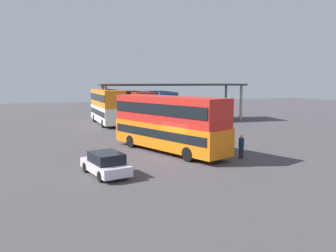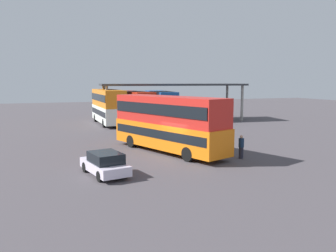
{
  "view_description": "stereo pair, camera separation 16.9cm",
  "coord_description": "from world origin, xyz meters",
  "px_view_note": "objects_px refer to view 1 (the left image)",
  "views": [
    {
      "loc": [
        -9.15,
        -22.2,
        5.39
      ],
      "look_at": [
        -0.01,
        2.35,
        2.0
      ],
      "focal_mm": 37.04,
      "sensor_mm": 36.0,
      "label": 1
    },
    {
      "loc": [
        -8.99,
        -22.26,
        5.39
      ],
      "look_at": [
        -0.01,
        2.35,
        2.0
      ],
      "focal_mm": 37.04,
      "sensor_mm": 36.0,
      "label": 2
    }
  ],
  "objects_px": {
    "parked_hatchback": "(106,164)",
    "double_decker_far_right": "(160,104)",
    "double_decker_main": "(168,122)",
    "double_decker_near_canopy": "(107,105)",
    "pedestrian_waiting": "(241,147)",
    "double_decker_mid_row": "(133,105)"
  },
  "relations": [
    {
      "from": "double_decker_far_right",
      "to": "pedestrian_waiting",
      "type": "distance_m",
      "value": 24.76
    },
    {
      "from": "double_decker_mid_row",
      "to": "double_decker_far_right",
      "type": "bearing_deg",
      "value": -83.9
    },
    {
      "from": "double_decker_main",
      "to": "pedestrian_waiting",
      "type": "bearing_deg",
      "value": -154.7
    },
    {
      "from": "parked_hatchback",
      "to": "double_decker_mid_row",
      "type": "relative_size",
      "value": 0.4
    },
    {
      "from": "double_decker_main",
      "to": "double_decker_near_canopy",
      "type": "distance_m",
      "value": 19.05
    },
    {
      "from": "double_decker_mid_row",
      "to": "pedestrian_waiting",
      "type": "distance_m",
      "value": 23.99
    },
    {
      "from": "double_decker_near_canopy",
      "to": "pedestrian_waiting",
      "type": "relative_size",
      "value": 6.19
    },
    {
      "from": "pedestrian_waiting",
      "to": "double_decker_main",
      "type": "bearing_deg",
      "value": 32.96
    },
    {
      "from": "parked_hatchback",
      "to": "double_decker_far_right",
      "type": "distance_m",
      "value": 28.45
    },
    {
      "from": "double_decker_main",
      "to": "double_decker_mid_row",
      "type": "relative_size",
      "value": 1.06
    },
    {
      "from": "parked_hatchback",
      "to": "double_decker_far_right",
      "type": "bearing_deg",
      "value": -37.27
    },
    {
      "from": "double_decker_main",
      "to": "pedestrian_waiting",
      "type": "height_order",
      "value": "double_decker_main"
    },
    {
      "from": "double_decker_near_canopy",
      "to": "pedestrian_waiting",
      "type": "distance_m",
      "value": 23.58
    },
    {
      "from": "double_decker_near_canopy",
      "to": "parked_hatchback",
      "type": "bearing_deg",
      "value": 168.52
    },
    {
      "from": "double_decker_far_right",
      "to": "pedestrian_waiting",
      "type": "bearing_deg",
      "value": -179.93
    },
    {
      "from": "double_decker_main",
      "to": "pedestrian_waiting",
      "type": "distance_m",
      "value": 5.84
    },
    {
      "from": "double_decker_main",
      "to": "double_decker_far_right",
      "type": "xyz_separation_m",
      "value": [
        6.45,
        20.65,
        -0.12
      ]
    },
    {
      "from": "double_decker_near_canopy",
      "to": "double_decker_main",
      "type": "bearing_deg",
      "value": -177.33
    },
    {
      "from": "parked_hatchback",
      "to": "double_decker_mid_row",
      "type": "distance_m",
      "value": 26.32
    },
    {
      "from": "double_decker_near_canopy",
      "to": "double_decker_mid_row",
      "type": "height_order",
      "value": "double_decker_near_canopy"
    },
    {
      "from": "pedestrian_waiting",
      "to": "parked_hatchback",
      "type": "bearing_deg",
      "value": 83.63
    },
    {
      "from": "double_decker_main",
      "to": "double_decker_mid_row",
      "type": "height_order",
      "value": "double_decker_main"
    }
  ]
}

